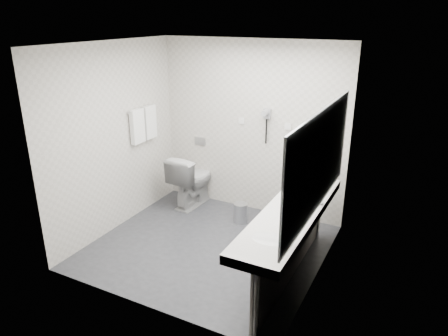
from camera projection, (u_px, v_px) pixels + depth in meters
The scene contains 31 objects.
floor at pixel (208, 246), 5.32m from camera, with size 2.80×2.80×0.00m, color #2D2E34.
ceiling at pixel (205, 44), 4.45m from camera, with size 2.80×2.80×0.00m, color silver.
wall_back at pixel (251, 129), 5.97m from camera, with size 2.80×2.80×0.00m, color beige.
wall_front at pixel (137, 194), 3.80m from camera, with size 2.80×2.80×0.00m, color beige.
wall_left at pixel (115, 139), 5.48m from camera, with size 2.60×2.60×0.00m, color beige.
wall_right at pixel (325, 174), 4.28m from camera, with size 2.60×2.60×0.00m, color beige.
vanity_counter at pixel (291, 215), 4.39m from camera, with size 0.55×2.20×0.10m, color silver.
vanity_panel at pixel (291, 250), 4.53m from camera, with size 0.03×2.15×0.75m, color gray.
vanity_post_near at pixel (256, 307), 3.65m from camera, with size 0.06×0.06×0.75m, color silver.
vanity_post_far at pixel (319, 213), 5.38m from camera, with size 0.06×0.06×0.75m, color silver.
mirror at pixel (320, 161), 4.05m from camera, with size 0.02×2.20×1.05m, color #B2BCC6.
basin_near at pixel (268, 240), 3.84m from camera, with size 0.40×0.31×0.05m, color silver.
basin_far at pixel (309, 190), 4.92m from camera, with size 0.40×0.31×0.05m, color silver.
faucet_near at pixel (289, 236), 3.72m from camera, with size 0.04×0.04×0.15m, color silver.
faucet_far at pixel (325, 186), 4.81m from camera, with size 0.04×0.04×0.15m, color silver.
soap_bottle_a at pixel (304, 209), 4.28m from camera, with size 0.05×0.05×0.12m, color silver.
soap_bottle_c at pixel (293, 213), 4.20m from camera, with size 0.04×0.04×0.11m, color silver.
glass_left at pixel (320, 199), 4.51m from camera, with size 0.07×0.07×0.12m, color silver.
glass_right at pixel (312, 199), 4.52m from camera, with size 0.06×0.06×0.11m, color silver.
toilet at pixel (192, 180), 6.37m from camera, with size 0.46×0.81×0.82m, color silver.
flush_plate at pixel (200, 141), 6.42m from camera, with size 0.18×0.02×0.12m, color #B2B5BA.
pedal_bin at pixel (241, 213), 5.90m from camera, with size 0.19×0.19×0.27m, color #B2B5BA.
bin_lid at pixel (241, 204), 5.85m from camera, with size 0.19×0.19×0.01m, color #B2B5BA.
towel_rail at pixel (142, 109), 5.82m from camera, with size 0.02×0.02×0.62m, color silver.
towel_near at pixel (137, 126), 5.77m from camera, with size 0.07×0.24×0.48m, color white.
towel_far at pixel (150, 122), 6.00m from camera, with size 0.07×0.24×0.48m, color white.
dryer_cradle at pixel (267, 114), 5.75m from camera, with size 0.10×0.04×0.14m, color gray.
dryer_barrel at pixel (265, 113), 5.68m from camera, with size 0.08×0.08×0.14m, color gray.
dryer_cord at pixel (266, 131), 5.82m from camera, with size 0.02×0.02×0.35m, color black.
switch_plate_a at pixel (241, 121), 5.99m from camera, with size 0.09×0.02×0.09m, color silver.
switch_plate_b at pixel (288, 126), 5.69m from camera, with size 0.09×0.02×0.09m, color silver.
Camera 1 is at (2.30, -4.03, 2.80)m, focal length 33.28 mm.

